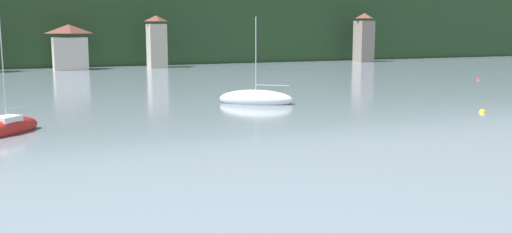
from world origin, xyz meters
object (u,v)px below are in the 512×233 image
at_px(shore_building_central, 157,42).
at_px(mooring_buoy_far, 478,80).
at_px(shore_building_eastcentral, 364,38).
at_px(sailboat_far_1, 256,99).
at_px(mooring_buoy_near, 482,112).
at_px(shore_building_westcentral, 70,48).
at_px(sailboat_far_2, 7,128).

height_order(shore_building_central, mooring_buoy_far, shore_building_central).
height_order(shore_building_eastcentral, sailboat_far_1, shore_building_eastcentral).
bearing_deg(shore_building_eastcentral, mooring_buoy_near, -117.59).
bearing_deg(mooring_buoy_far, shore_building_westcentral, 138.49).
relative_size(shore_building_central, shore_building_eastcentral, 0.91).
xyz_separation_m(sailboat_far_1, mooring_buoy_far, (38.90, 10.40, -0.41)).
bearing_deg(mooring_buoy_far, mooring_buoy_near, -135.37).
xyz_separation_m(mooring_buoy_near, mooring_buoy_far, (23.86, 23.55, 0.00)).
bearing_deg(shore_building_eastcentral, shore_building_westcentral, 179.47).
bearing_deg(sailboat_far_1, sailboat_far_2, 55.51).
xyz_separation_m(shore_building_eastcentral, sailboat_far_1, (-50.12, -53.96, -4.70)).
relative_size(sailboat_far_2, mooring_buoy_near, 15.60).
bearing_deg(sailboat_far_2, shore_building_central, -159.83).
bearing_deg(mooring_buoy_far, sailboat_far_1, -165.04).
bearing_deg(sailboat_far_1, shore_building_central, -57.91).
bearing_deg(sailboat_far_2, shore_building_westcentral, -146.69).
bearing_deg(shore_building_westcentral, shore_building_eastcentral, -0.53).
height_order(shore_building_eastcentral, sailboat_far_2, shore_building_eastcentral).
distance_m(sailboat_far_1, sailboat_far_2, 22.81).
relative_size(shore_building_westcentral, shore_building_eastcentral, 0.75).
bearing_deg(sailboat_far_2, sailboat_far_1, 151.90).
relative_size(sailboat_far_1, mooring_buoy_near, 15.37).
distance_m(shore_building_central, sailboat_far_2, 66.75).
bearing_deg(shore_building_central, sailboat_far_2, -112.86).
xyz_separation_m(shore_building_central, shore_building_eastcentral, (45.82, -0.04, 0.48)).
bearing_deg(mooring_buoy_near, sailboat_far_2, 171.03).
bearing_deg(shore_building_central, shore_building_eastcentral, -0.05).
distance_m(shore_building_eastcentral, sailboat_far_2, 94.48).
distance_m(sailboat_far_1, mooring_buoy_near, 19.99).
bearing_deg(mooring_buoy_far, sailboat_far_2, -163.63).
distance_m(shore_building_central, mooring_buoy_near, 68.17).
bearing_deg(shore_building_central, shore_building_westcentral, 178.03).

